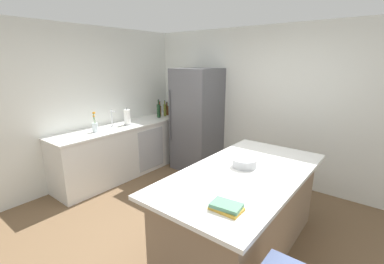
% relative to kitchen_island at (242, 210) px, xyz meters
% --- Properties ---
extents(ground_plane, '(7.20, 7.20, 0.00)m').
position_rel_kitchen_island_xyz_m(ground_plane, '(-0.55, -0.28, -0.46)').
color(ground_plane, brown).
extents(wall_rear, '(6.00, 0.10, 2.60)m').
position_rel_kitchen_island_xyz_m(wall_rear, '(-0.55, 1.97, 0.84)').
color(wall_rear, silver).
rests_on(wall_rear, ground_plane).
extents(wall_left, '(0.10, 6.00, 2.60)m').
position_rel_kitchen_island_xyz_m(wall_left, '(-3.00, -0.28, 0.84)').
color(wall_left, silver).
rests_on(wall_left, ground_plane).
extents(counter_run_left, '(0.65, 2.66, 0.93)m').
position_rel_kitchen_island_xyz_m(counter_run_left, '(-2.64, 0.51, 0.00)').
color(counter_run_left, silver).
rests_on(counter_run_left, ground_plane).
extents(kitchen_island, '(1.11, 2.16, 0.91)m').
position_rel_kitchen_island_xyz_m(kitchen_island, '(0.00, 0.00, 0.00)').
color(kitchen_island, '#8E755B').
rests_on(kitchen_island, ground_plane).
extents(refrigerator, '(0.77, 0.77, 1.91)m').
position_rel_kitchen_island_xyz_m(refrigerator, '(-1.80, 1.55, 0.49)').
color(refrigerator, '#56565B').
rests_on(refrigerator, ground_plane).
extents(sink_faucet, '(0.15, 0.05, 0.30)m').
position_rel_kitchen_island_xyz_m(sink_faucet, '(-2.69, 0.29, 0.62)').
color(sink_faucet, silver).
rests_on(sink_faucet, counter_run_left).
extents(flower_vase, '(0.09, 0.09, 0.33)m').
position_rel_kitchen_island_xyz_m(flower_vase, '(-2.62, -0.09, 0.56)').
color(flower_vase, silver).
rests_on(flower_vase, counter_run_left).
extents(paper_towel_roll, '(0.14, 0.14, 0.31)m').
position_rel_kitchen_island_xyz_m(paper_towel_roll, '(-2.61, 0.55, 0.60)').
color(paper_towel_roll, gray).
rests_on(paper_towel_roll, counter_run_left).
extents(gin_bottle, '(0.07, 0.07, 0.32)m').
position_rel_kitchen_island_xyz_m(gin_bottle, '(-2.67, 1.71, 0.59)').
color(gin_bottle, '#8CB79E').
rests_on(gin_bottle, counter_run_left).
extents(syrup_bottle, '(0.07, 0.07, 0.28)m').
position_rel_kitchen_island_xyz_m(syrup_bottle, '(-2.65, 1.62, 0.57)').
color(syrup_bottle, '#5B3319').
rests_on(syrup_bottle, counter_run_left).
extents(olive_oil_bottle, '(0.05, 0.05, 0.32)m').
position_rel_kitchen_island_xyz_m(olive_oil_bottle, '(-2.63, 1.53, 0.60)').
color(olive_oil_bottle, olive).
rests_on(olive_oil_bottle, counter_run_left).
extents(vinegar_bottle, '(0.05, 0.05, 0.31)m').
position_rel_kitchen_island_xyz_m(vinegar_bottle, '(-2.68, 1.44, 0.59)').
color(vinegar_bottle, '#994C23').
rests_on(vinegar_bottle, counter_run_left).
extents(wine_bottle, '(0.07, 0.07, 0.36)m').
position_rel_kitchen_island_xyz_m(wine_bottle, '(-2.61, 1.34, 0.61)').
color(wine_bottle, '#19381E').
rests_on(wine_bottle, counter_run_left).
extents(cookbook_stack, '(0.25, 0.18, 0.06)m').
position_rel_kitchen_island_xyz_m(cookbook_stack, '(0.23, -0.75, 0.48)').
color(cookbook_stack, gold).
rests_on(cookbook_stack, kitchen_island).
extents(mixing_bowl, '(0.27, 0.27, 0.09)m').
position_rel_kitchen_island_xyz_m(mixing_bowl, '(-0.07, 0.13, 0.50)').
color(mixing_bowl, '#B2B5BA').
rests_on(mixing_bowl, kitchen_island).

